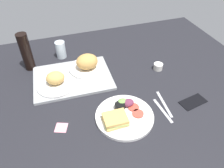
# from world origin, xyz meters

# --- Properties ---
(ground_plane) EXTENTS (1.90, 1.50, 0.03)m
(ground_plane) POSITION_xyz_m (0.00, 0.00, -0.01)
(ground_plane) COLOR black
(serving_tray) EXTENTS (0.46, 0.35, 0.02)m
(serving_tray) POSITION_xyz_m (-0.17, 0.19, 0.01)
(serving_tray) COLOR #9EA0A3
(serving_tray) RESTS_ON ground_plane
(bread_plate_near) EXTENTS (0.22, 0.22, 0.08)m
(bread_plate_near) POSITION_xyz_m (-0.27, 0.15, 0.04)
(bread_plate_near) COLOR white
(bread_plate_near) RESTS_ON serving_tray
(bread_plate_far) EXTENTS (0.22, 0.22, 0.10)m
(bread_plate_far) POSITION_xyz_m (-0.07, 0.24, 0.06)
(bread_plate_far) COLOR white
(bread_plate_far) RESTS_ON serving_tray
(plate_with_salad) EXTENTS (0.29, 0.29, 0.05)m
(plate_with_salad) POSITION_xyz_m (0.01, -0.18, 0.02)
(plate_with_salad) COLOR white
(plate_with_salad) RESTS_ON ground_plane
(drinking_glass) EXTENTS (0.06, 0.06, 0.11)m
(drinking_glass) POSITION_xyz_m (-0.20, 0.45, 0.06)
(drinking_glass) COLOR silver
(drinking_glass) RESTS_ON ground_plane
(soda_bottle) EXTENTS (0.06, 0.06, 0.24)m
(soda_bottle) POSITION_xyz_m (-0.41, 0.38, 0.12)
(soda_bottle) COLOR black
(soda_bottle) RESTS_ON ground_plane
(espresso_cup) EXTENTS (0.06, 0.06, 0.04)m
(espresso_cup) POSITION_xyz_m (0.35, 0.12, 0.02)
(espresso_cup) COLOR silver
(espresso_cup) RESTS_ON ground_plane
(fork) EXTENTS (0.03, 0.17, 0.01)m
(fork) POSITION_xyz_m (0.21, -0.20, 0.00)
(fork) COLOR #B7B7BC
(fork) RESTS_ON ground_plane
(knife) EXTENTS (0.03, 0.19, 0.01)m
(knife) POSITION_xyz_m (0.24, -0.16, 0.00)
(knife) COLOR #B7B7BC
(knife) RESTS_ON ground_plane
(cell_phone) EXTENTS (0.15, 0.10, 0.01)m
(cell_phone) POSITION_xyz_m (0.40, -0.20, 0.00)
(cell_phone) COLOR black
(cell_phone) RESTS_ON ground_plane
(sticky_note) EXTENTS (0.07, 0.07, 0.00)m
(sticky_note) POSITION_xyz_m (-0.29, -0.15, 0.00)
(sticky_note) COLOR pink
(sticky_note) RESTS_ON ground_plane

